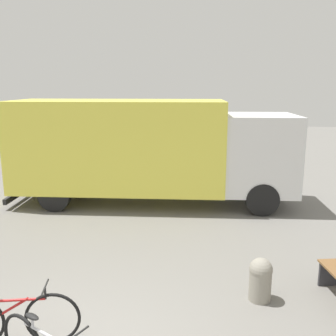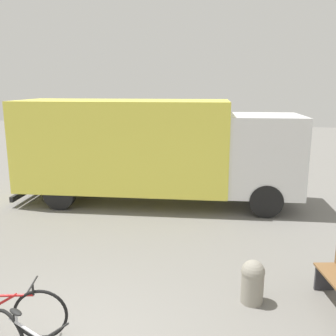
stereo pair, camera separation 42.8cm
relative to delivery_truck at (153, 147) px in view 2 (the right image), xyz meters
name	(u,v)px [view 2 (the right image)]	position (x,y,z in m)	size (l,w,h in m)	color
delivery_truck	(153,147)	(0.00, 0.00, 0.00)	(8.45, 3.02, 3.06)	#EAE04C
bicycle_middle	(3,314)	(-0.46, -6.61, -1.29)	(1.72, 0.56, 0.85)	black
bollard_near_bench	(253,280)	(2.91, -4.93, -1.30)	(0.38, 0.38, 0.73)	gray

